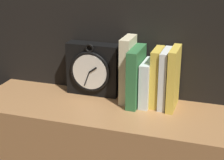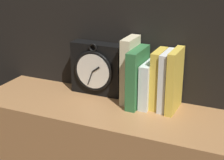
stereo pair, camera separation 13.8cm
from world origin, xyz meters
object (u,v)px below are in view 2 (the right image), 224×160
clock (97,69)px  book_slot3_yellow (158,79)px  book_slot0_cream (130,70)px  book_slot2_white (149,84)px  book_slot4_white (166,81)px  book_slot1_green (138,77)px  book_slot5_yellow (175,81)px

clock → book_slot3_yellow: same height
book_slot0_cream → book_slot2_white: 0.09m
clock → book_slot4_white: bearing=-5.0°
book_slot1_green → book_slot0_cream: bearing=153.7°
book_slot1_green → book_slot3_yellow: book_slot1_green is taller
book_slot0_cream → book_slot1_green: bearing=-26.3°
clock → book_slot3_yellow: 0.27m
book_slot3_yellow → clock: bearing=175.4°
book_slot2_white → book_slot5_yellow: (0.10, -0.00, 0.03)m
book_slot5_yellow → book_slot2_white: bearing=179.2°
book_slot4_white → book_slot5_yellow: book_slot5_yellow is taller
clock → book_slot0_cream: size_ratio=0.86×
book_slot1_green → book_slot5_yellow: book_slot5_yellow is taller
book_slot1_green → clock: bearing=168.1°
clock → book_slot5_yellow: 0.34m
book_slot0_cream → book_slot3_yellow: size_ratio=1.16×
book_slot2_white → book_slot3_yellow: book_slot3_yellow is taller
book_slot1_green → book_slot4_white: (0.11, 0.01, -0.00)m
book_slot2_white → book_slot3_yellow: 0.04m
book_slot4_white → book_slot2_white: bearing=-176.9°
clock → book_slot0_cream: book_slot0_cream is taller
clock → book_slot3_yellow: (0.27, -0.02, 0.00)m
book_slot4_white → book_slot5_yellow: (0.03, -0.01, 0.01)m
clock → book_slot5_yellow: book_slot5_yellow is taller
book_slot2_white → book_slot4_white: size_ratio=0.78×
book_slot5_yellow → book_slot3_yellow: bearing=171.3°
clock → book_slot1_green: (0.19, -0.04, 0.00)m
book_slot1_green → book_slot2_white: bearing=13.9°
book_slot5_yellow → book_slot0_cream: bearing=176.8°
book_slot0_cream → book_slot2_white: bearing=-6.1°
clock → book_slot2_white: bearing=-7.3°
book_slot4_white → book_slot5_yellow: bearing=-8.9°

